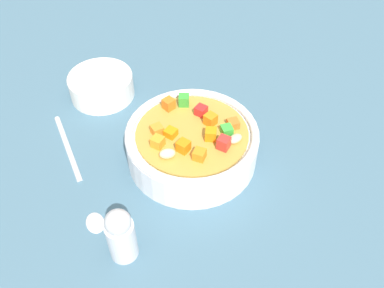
{
  "coord_description": "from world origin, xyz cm",
  "views": [
    {
      "loc": [
        -39.26,
        7.93,
        44.83
      ],
      "look_at": [
        0.0,
        0.0,
        2.89
      ],
      "focal_mm": 37.95,
      "sensor_mm": 36.0,
      "label": 1
    }
  ],
  "objects": [
    {
      "name": "side_bowl_small",
      "position": [
        17.21,
        12.16,
        2.2
      ],
      "size": [
        10.83,
        10.83,
        4.26
      ],
      "color": "white",
      "rests_on": "ground_plane"
    },
    {
      "name": "soup_bowl_main",
      "position": [
        -0.01,
        -0.01,
        3.1
      ],
      "size": [
        18.76,
        18.76,
        6.96
      ],
      "color": "white",
      "rests_on": "ground_plane"
    },
    {
      "name": "spoon",
      "position": [
        0.23,
        16.71,
        0.41
      ],
      "size": [
        23.33,
        7.32,
        0.84
      ],
      "rotation": [
        0.0,
        0.0,
        3.39
      ],
      "color": "silver",
      "rests_on": "ground_plane"
    },
    {
      "name": "pepper_shaker",
      "position": [
        -13.55,
        11.09,
        4.01
      ],
      "size": [
        3.41,
        3.41,
        8.13
      ],
      "color": "silver",
      "rests_on": "ground_plane"
    },
    {
      "name": "ground_plane",
      "position": [
        0.0,
        0.0,
        -1.0
      ],
      "size": [
        140.0,
        140.0,
        2.0
      ],
      "primitive_type": "cube",
      "color": "#42667A"
    }
  ]
}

